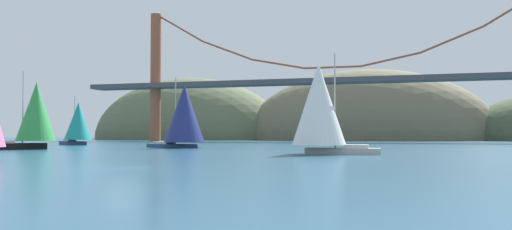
% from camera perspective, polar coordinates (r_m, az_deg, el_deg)
% --- Properties ---
extents(ground_plane, '(360.00, 360.00, 0.00)m').
position_cam_1_polar(ground_plane, '(32.54, -14.56, -5.80)').
color(ground_plane, navy).
extents(headland_center, '(78.92, 44.00, 44.06)m').
position_cam_1_polar(headland_center, '(163.32, 12.19, -2.72)').
color(headland_center, '#6B664C').
rests_on(headland_center, ground_plane).
extents(headland_left, '(68.61, 44.00, 42.25)m').
position_cam_1_polar(headland_left, '(177.95, -7.49, -2.69)').
color(headland_left, '#5B6647').
rests_on(headland_left, ground_plane).
extents(suspension_bridge, '(130.08, 6.00, 34.11)m').
position_cam_1_polar(suspension_bridge, '(124.73, 8.53, 4.20)').
color(suspension_bridge, brown).
rests_on(suspension_bridge, ground_plane).
extents(sailboat_green_sail, '(8.89, 8.73, 10.46)m').
position_cam_1_polar(sailboat_green_sail, '(75.33, -23.38, 0.14)').
color(sailboat_green_sail, black).
rests_on(sailboat_green_sail, ground_plane).
extents(sailboat_teal_sail, '(8.76, 7.02, 9.02)m').
position_cam_1_polar(sailboat_teal_sail, '(98.25, -19.20, -0.78)').
color(sailboat_teal_sail, navy).
rests_on(sailboat_teal_sail, ground_plane).
extents(sailboat_navy_sail, '(10.46, 7.53, 10.43)m').
position_cam_1_polar(sailboat_navy_sail, '(75.29, -8.04, 0.05)').
color(sailboat_navy_sail, navy).
rests_on(sailboat_navy_sail, ground_plane).
extents(sailboat_white_mainsail, '(9.11, 5.80, 10.32)m').
position_cam_1_polar(sailboat_white_mainsail, '(53.07, 7.10, 1.02)').
color(sailboat_white_mainsail, '#B7B2A8').
rests_on(sailboat_white_mainsail, ground_plane).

